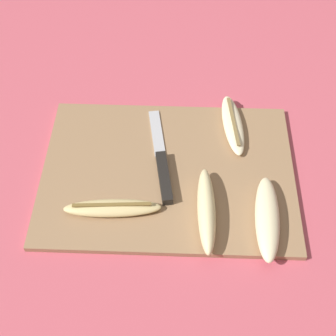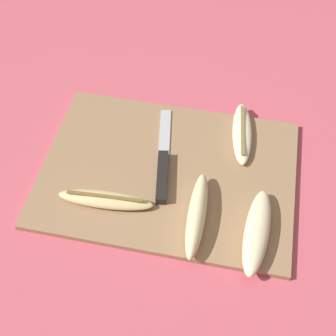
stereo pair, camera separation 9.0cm
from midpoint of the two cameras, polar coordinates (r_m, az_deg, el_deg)
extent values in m
plane|color=#C65160|center=(0.92, -2.80, -1.01)|extent=(4.00, 4.00, 0.00)
cube|color=#997551|center=(0.92, -2.82, -0.79)|extent=(0.49, 0.35, 0.01)
cube|color=black|center=(0.89, -3.38, -1.36)|extent=(0.04, 0.12, 0.02)
cube|color=#B7BABF|center=(0.97, -4.02, 4.10)|extent=(0.04, 0.13, 0.00)
ellipsoid|color=#DBC684|center=(0.86, -9.80, -5.05)|extent=(0.18, 0.05, 0.02)
cube|color=brown|center=(0.85, -9.91, -4.62)|extent=(0.14, 0.02, 0.00)
ellipsoid|color=beige|center=(0.98, 5.30, 5.15)|extent=(0.06, 0.17, 0.02)
cube|color=olive|center=(0.97, 5.35, 5.59)|extent=(0.02, 0.13, 0.00)
ellipsoid|color=beige|center=(0.84, 9.01, -6.24)|extent=(0.05, 0.18, 0.03)
ellipsoid|color=beige|center=(0.84, 1.63, -5.33)|extent=(0.04, 0.18, 0.04)
camera|label=1|loc=(0.05, -92.87, -3.80)|focal=50.00mm
camera|label=2|loc=(0.05, 87.13, 3.80)|focal=50.00mm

